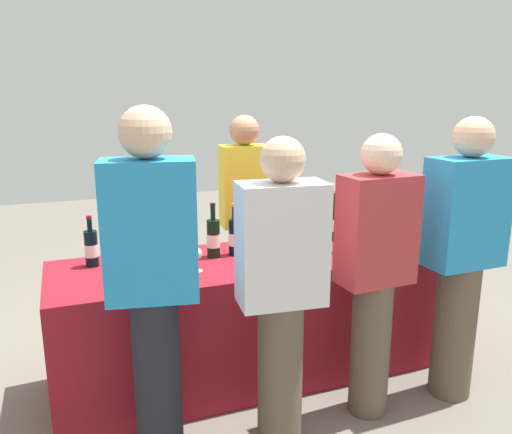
% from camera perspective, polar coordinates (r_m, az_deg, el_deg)
% --- Properties ---
extents(ground_plane, '(12.00, 12.00, 0.00)m').
position_cam_1_polar(ground_plane, '(3.43, 0.00, -16.70)').
color(ground_plane, slate).
extents(tasting_table, '(2.41, 0.73, 0.76)m').
position_cam_1_polar(tasting_table, '(3.25, 0.00, -10.89)').
color(tasting_table, maroon).
rests_on(tasting_table, ground_plane).
extents(wine_bottle_0, '(0.07, 0.07, 0.30)m').
position_cam_1_polar(wine_bottle_0, '(3.07, -17.87, -3.30)').
color(wine_bottle_0, black).
rests_on(wine_bottle_0, tasting_table).
extents(wine_bottle_1, '(0.07, 0.07, 0.32)m').
position_cam_1_polar(wine_bottle_1, '(3.04, -12.79, -2.99)').
color(wine_bottle_1, black).
rests_on(wine_bottle_1, tasting_table).
extents(wine_bottle_2, '(0.08, 0.08, 0.33)m').
position_cam_1_polar(wine_bottle_2, '(3.09, -4.77, -2.32)').
color(wine_bottle_2, black).
rests_on(wine_bottle_2, tasting_table).
extents(wine_bottle_3, '(0.07, 0.07, 0.32)m').
position_cam_1_polar(wine_bottle_3, '(3.12, -2.42, -2.19)').
color(wine_bottle_3, black).
rests_on(wine_bottle_3, tasting_table).
extents(wine_bottle_4, '(0.07, 0.07, 0.29)m').
position_cam_1_polar(wine_bottle_4, '(3.27, 1.22, -1.62)').
color(wine_bottle_4, black).
rests_on(wine_bottle_4, tasting_table).
extents(wine_bottle_5, '(0.08, 0.08, 0.31)m').
position_cam_1_polar(wine_bottle_5, '(3.37, 4.81, -1.16)').
color(wine_bottle_5, black).
rests_on(wine_bottle_5, tasting_table).
extents(wine_bottle_6, '(0.07, 0.07, 0.34)m').
position_cam_1_polar(wine_bottle_6, '(3.47, 8.73, -0.60)').
color(wine_bottle_6, black).
rests_on(wine_bottle_6, tasting_table).
extents(wine_bottle_7, '(0.07, 0.07, 0.33)m').
position_cam_1_polar(wine_bottle_7, '(3.64, 13.81, -0.14)').
color(wine_bottle_7, black).
rests_on(wine_bottle_7, tasting_table).
extents(wine_glass_0, '(0.06, 0.06, 0.14)m').
position_cam_1_polar(wine_glass_0, '(2.86, -6.62, -4.18)').
color(wine_glass_0, silver).
rests_on(wine_glass_0, tasting_table).
extents(wine_glass_1, '(0.07, 0.07, 0.15)m').
position_cam_1_polar(wine_glass_1, '(2.97, 3.29, -3.26)').
color(wine_glass_1, silver).
rests_on(wine_glass_1, tasting_table).
extents(wine_glass_2, '(0.07, 0.07, 0.14)m').
position_cam_1_polar(wine_glass_2, '(2.98, 4.92, -3.29)').
color(wine_glass_2, silver).
rests_on(wine_glass_2, tasting_table).
extents(wine_glass_3, '(0.07, 0.07, 0.14)m').
position_cam_1_polar(wine_glass_3, '(3.22, 9.24, -2.18)').
color(wine_glass_3, silver).
rests_on(wine_glass_3, tasting_table).
extents(server_pouring, '(0.35, 0.21, 1.58)m').
position_cam_1_polar(server_pouring, '(3.73, -1.26, 0.41)').
color(server_pouring, '#3F3351').
rests_on(server_pouring, ground_plane).
extents(guest_0, '(0.44, 0.29, 1.69)m').
position_cam_1_polar(guest_0, '(2.36, -11.43, -6.89)').
color(guest_0, black).
rests_on(guest_0, ground_plane).
extents(guest_1, '(0.42, 0.26, 1.55)m').
position_cam_1_polar(guest_1, '(2.44, 2.81, -8.05)').
color(guest_1, brown).
rests_on(guest_1, ground_plane).
extents(guest_2, '(0.40, 0.23, 1.54)m').
position_cam_1_polar(guest_2, '(2.77, 13.08, -5.74)').
color(guest_2, brown).
rests_on(guest_2, ground_plane).
extents(guest_3, '(0.43, 0.24, 1.61)m').
position_cam_1_polar(guest_3, '(3.07, 21.95, -3.76)').
color(guest_3, brown).
rests_on(guest_3, ground_plane).
extents(menu_board, '(0.52, 0.05, 0.74)m').
position_cam_1_polar(menu_board, '(4.47, 4.15, -4.04)').
color(menu_board, white).
rests_on(menu_board, ground_plane).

